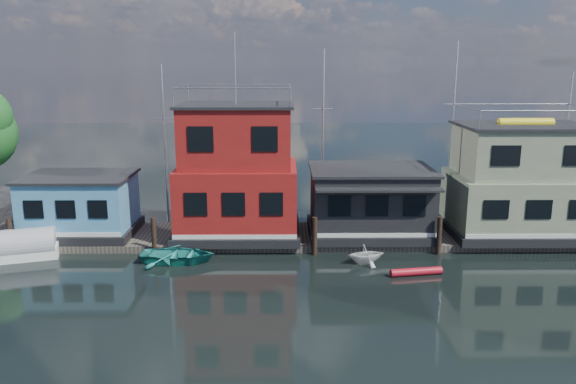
{
  "coord_description": "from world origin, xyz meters",
  "views": [
    {
      "loc": [
        -5.76,
        -20.85,
        10.63
      ],
      "look_at": [
        -5.47,
        12.0,
        3.0
      ],
      "focal_mm": 35.0,
      "sensor_mm": 36.0,
      "label": 1
    }
  ],
  "objects_px": {
    "tarp_runabout": "(15,247)",
    "houseboat_dark": "(370,201)",
    "houseboat_green": "(520,183)",
    "houseboat_red": "(237,174)",
    "dinghy_white": "(366,254)",
    "houseboat_blue": "(80,205)",
    "dinghy_teal": "(178,255)",
    "red_kayak": "(416,272)"
  },
  "relations": [
    {
      "from": "tarp_runabout",
      "to": "houseboat_dark",
      "type": "bearing_deg",
      "value": -8.0
    },
    {
      "from": "houseboat_dark",
      "to": "houseboat_green",
      "type": "relative_size",
      "value": 0.88
    },
    {
      "from": "houseboat_red",
      "to": "dinghy_white",
      "type": "height_order",
      "value": "houseboat_red"
    },
    {
      "from": "houseboat_blue",
      "to": "houseboat_green",
      "type": "relative_size",
      "value": 0.76
    },
    {
      "from": "houseboat_blue",
      "to": "dinghy_teal",
      "type": "relative_size",
      "value": 1.59
    },
    {
      "from": "houseboat_red",
      "to": "red_kayak",
      "type": "relative_size",
      "value": 4.36
    },
    {
      "from": "red_kayak",
      "to": "houseboat_red",
      "type": "bearing_deg",
      "value": 138.76
    },
    {
      "from": "houseboat_red",
      "to": "red_kayak",
      "type": "distance_m",
      "value": 11.89
    },
    {
      "from": "houseboat_green",
      "to": "dinghy_white",
      "type": "bearing_deg",
      "value": -156.74
    },
    {
      "from": "houseboat_dark",
      "to": "red_kayak",
      "type": "xyz_separation_m",
      "value": [
        1.51,
        -5.96,
        -2.22
      ]
    },
    {
      "from": "tarp_runabout",
      "to": "red_kayak",
      "type": "relative_size",
      "value": 1.73
    },
    {
      "from": "houseboat_dark",
      "to": "red_kayak",
      "type": "bearing_deg",
      "value": -75.75
    },
    {
      "from": "houseboat_red",
      "to": "houseboat_green",
      "type": "height_order",
      "value": "houseboat_red"
    },
    {
      "from": "houseboat_blue",
      "to": "houseboat_dark",
      "type": "relative_size",
      "value": 0.86
    },
    {
      "from": "houseboat_dark",
      "to": "tarp_runabout",
      "type": "xyz_separation_m",
      "value": [
        -20.04,
        -3.28,
        -1.75
      ]
    },
    {
      "from": "houseboat_dark",
      "to": "dinghy_white",
      "type": "bearing_deg",
      "value": -101.01
    },
    {
      "from": "houseboat_blue",
      "to": "red_kayak",
      "type": "distance_m",
      "value": 20.03
    },
    {
      "from": "houseboat_green",
      "to": "red_kayak",
      "type": "bearing_deg",
      "value": -141.39
    },
    {
      "from": "dinghy_white",
      "to": "houseboat_green",
      "type": "bearing_deg",
      "value": -78.64
    },
    {
      "from": "houseboat_green",
      "to": "tarp_runabout",
      "type": "relative_size",
      "value": 1.79
    },
    {
      "from": "houseboat_dark",
      "to": "houseboat_blue",
      "type": "bearing_deg",
      "value": 179.94
    },
    {
      "from": "houseboat_green",
      "to": "tarp_runabout",
      "type": "bearing_deg",
      "value": -173.51
    },
    {
      "from": "houseboat_blue",
      "to": "houseboat_dark",
      "type": "xyz_separation_m",
      "value": [
        17.5,
        -0.02,
        0.21
      ]
    },
    {
      "from": "houseboat_blue",
      "to": "red_kayak",
      "type": "bearing_deg",
      "value": -17.45
    },
    {
      "from": "houseboat_blue",
      "to": "houseboat_red",
      "type": "relative_size",
      "value": 0.54
    },
    {
      "from": "houseboat_dark",
      "to": "dinghy_white",
      "type": "height_order",
      "value": "houseboat_dark"
    },
    {
      "from": "tarp_runabout",
      "to": "dinghy_teal",
      "type": "xyz_separation_m",
      "value": [
        9.04,
        -0.62,
        -0.25
      ]
    },
    {
      "from": "dinghy_teal",
      "to": "houseboat_blue",
      "type": "bearing_deg",
      "value": 61.39
    },
    {
      "from": "dinghy_teal",
      "to": "dinghy_white",
      "type": "relative_size",
      "value": 1.98
    },
    {
      "from": "houseboat_red",
      "to": "dinghy_teal",
      "type": "bearing_deg",
      "value": -127.48
    },
    {
      "from": "houseboat_blue",
      "to": "houseboat_dark",
      "type": "height_order",
      "value": "houseboat_dark"
    },
    {
      "from": "houseboat_blue",
      "to": "houseboat_red",
      "type": "distance_m",
      "value": 9.69
    },
    {
      "from": "houseboat_red",
      "to": "dinghy_white",
      "type": "bearing_deg",
      "value": -30.43
    },
    {
      "from": "red_kayak",
      "to": "dinghy_teal",
      "type": "height_order",
      "value": "dinghy_teal"
    },
    {
      "from": "houseboat_red",
      "to": "tarp_runabout",
      "type": "distance_m",
      "value": 12.95
    },
    {
      "from": "red_kayak",
      "to": "houseboat_dark",
      "type": "bearing_deg",
      "value": 95.15
    },
    {
      "from": "houseboat_red",
      "to": "tarp_runabout",
      "type": "height_order",
      "value": "houseboat_red"
    },
    {
      "from": "dinghy_white",
      "to": "dinghy_teal",
      "type": "bearing_deg",
      "value": 76.41
    },
    {
      "from": "houseboat_blue",
      "to": "dinghy_teal",
      "type": "distance_m",
      "value": 7.79
    },
    {
      "from": "dinghy_teal",
      "to": "houseboat_dark",
      "type": "bearing_deg",
      "value": -68.0
    },
    {
      "from": "houseboat_red",
      "to": "houseboat_dark",
      "type": "bearing_deg",
      "value": -0.14
    },
    {
      "from": "houseboat_blue",
      "to": "red_kayak",
      "type": "relative_size",
      "value": 2.35
    }
  ]
}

